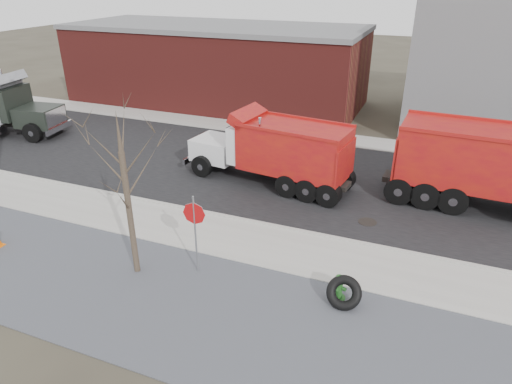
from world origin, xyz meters
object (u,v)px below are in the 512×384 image
at_px(stop_sign, 195,221).
at_px(dump_truck_red_a, 500,166).
at_px(dump_truck_red_b, 275,149).
at_px(fire_hydrant, 338,288).
at_px(truck_tire, 344,293).

distance_m(stop_sign, dump_truck_red_a, 11.84).
distance_m(stop_sign, dump_truck_red_b, 7.07).
height_order(stop_sign, dump_truck_red_a, dump_truck_red_a).
bearing_deg(stop_sign, fire_hydrant, 22.02).
xyz_separation_m(truck_tire, stop_sign, (-4.57, -0.09, 1.37)).
distance_m(fire_hydrant, dump_truck_red_a, 8.95).
bearing_deg(stop_sign, dump_truck_red_b, 107.91).
height_order(stop_sign, dump_truck_red_b, dump_truck_red_b).
xyz_separation_m(fire_hydrant, dump_truck_red_b, (-4.36, 6.76, 1.24)).
xyz_separation_m(truck_tire, dump_truck_red_b, (-4.56, 6.99, 1.18)).
height_order(fire_hydrant, dump_truck_red_a, dump_truck_red_a).
bearing_deg(dump_truck_red_a, truck_tire, -115.04).
bearing_deg(fire_hydrant, dump_truck_red_a, 77.33).
bearing_deg(dump_truck_red_a, dump_truck_red_b, -171.25).
relative_size(truck_tire, dump_truck_red_b, 0.14).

